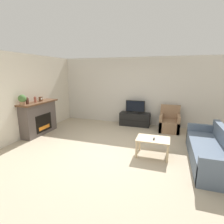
% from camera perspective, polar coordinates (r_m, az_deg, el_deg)
% --- Properties ---
extents(ground_plane, '(24.00, 24.00, 0.00)m').
position_cam_1_polar(ground_plane, '(4.91, -0.10, -12.68)').
color(ground_plane, tan).
extents(wall_back, '(12.00, 0.06, 2.70)m').
position_cam_1_polar(wall_back, '(7.24, 7.10, 6.70)').
color(wall_back, beige).
rests_on(wall_back, ground).
extents(wall_left, '(0.06, 12.00, 2.70)m').
position_cam_1_polar(wall_left, '(6.18, -28.32, 4.20)').
color(wall_left, beige).
rests_on(wall_left, ground).
extents(fireplace, '(0.51, 1.51, 1.14)m').
position_cam_1_polar(fireplace, '(6.56, -22.76, -1.73)').
color(fireplace, '#564C47').
rests_on(fireplace, ground).
extents(mantel_vase_left, '(0.10, 0.10, 0.21)m').
position_cam_1_polar(mantel_vase_left, '(6.10, -25.93, 3.26)').
color(mantel_vase_left, '#512D23').
rests_on(mantel_vase_left, fireplace).
extents(mantel_vase_centre_left, '(0.08, 0.08, 0.20)m').
position_cam_1_polar(mantel_vase_centre_left, '(6.34, -23.82, 3.74)').
color(mantel_vase_centre_left, '#994C3D').
rests_on(mantel_vase_centre_left, fireplace).
extents(mantel_clock, '(0.08, 0.11, 0.15)m').
position_cam_1_polar(mantel_clock, '(6.54, -22.27, 3.97)').
color(mantel_clock, brown).
rests_on(mantel_clock, fireplace).
extents(potted_plant, '(0.23, 0.23, 0.32)m').
position_cam_1_polar(potted_plant, '(5.95, -27.25, 3.67)').
color(potted_plant, '#936B4C').
rests_on(potted_plant, fireplace).
extents(tv_stand, '(1.19, 0.47, 0.52)m').
position_cam_1_polar(tv_stand, '(7.12, 7.47, -2.33)').
color(tv_stand, black).
rests_on(tv_stand, ground).
extents(tv, '(0.76, 0.18, 0.50)m').
position_cam_1_polar(tv, '(7.01, 7.58, 1.56)').
color(tv, black).
rests_on(tv, tv_stand).
extents(armchair, '(0.70, 0.76, 0.92)m').
position_cam_1_polar(armchair, '(6.76, 18.22, -3.41)').
color(armchair, '#937051').
rests_on(armchair, ground).
extents(coffee_table, '(0.82, 0.55, 0.48)m').
position_cam_1_polar(coffee_table, '(4.62, 13.22, -9.27)').
color(coffee_table, '#CCB289').
rests_on(coffee_table, ground).
extents(remote, '(0.04, 0.15, 0.02)m').
position_cam_1_polar(remote, '(4.55, 13.53, -8.54)').
color(remote, black).
rests_on(remote, coffee_table).
extents(couch, '(0.83, 2.32, 0.79)m').
position_cam_1_polar(couch, '(4.86, 29.74, -11.25)').
color(couch, slate).
rests_on(couch, ground).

